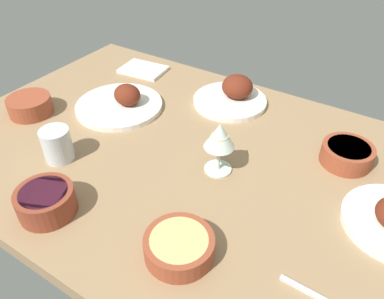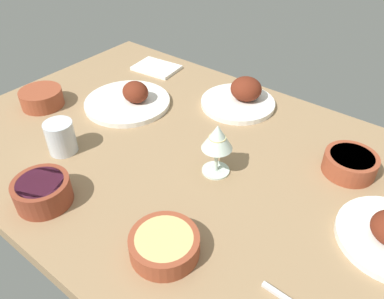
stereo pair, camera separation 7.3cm
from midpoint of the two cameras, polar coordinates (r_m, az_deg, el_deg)
dining_table at (r=101.18cm, az=2.06°, el=-1.84°), size 140.00×90.00×4.00cm
plate_center_main at (r=121.24cm, az=-7.76°, el=7.46°), size 27.12×27.12×8.01cm
plate_near_viewer at (r=121.63cm, az=9.24°, el=7.87°), size 23.47×23.47×8.70cm
bowl_pasta at (r=76.26cm, az=-1.41°, el=-14.30°), size 14.11×14.11×4.52cm
bowl_potatoes at (r=127.05cm, az=-20.38°, el=7.41°), size 13.07×13.07×5.44cm
bowl_onions at (r=90.27cm, az=-19.65°, el=-6.02°), size 12.79×12.79×6.07cm
bowl_sauce at (r=102.53cm, az=24.80°, el=-1.93°), size 13.01×13.01×5.11cm
wine_glass at (r=89.27cm, az=6.19°, el=1.43°), size 7.60×7.60×14.00cm
water_tumbler at (r=103.60cm, az=-17.44°, el=1.74°), size 7.59×7.59×8.87cm
folded_napkin at (r=143.48cm, az=-3.95°, el=12.25°), size 17.14×13.17×1.20cm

